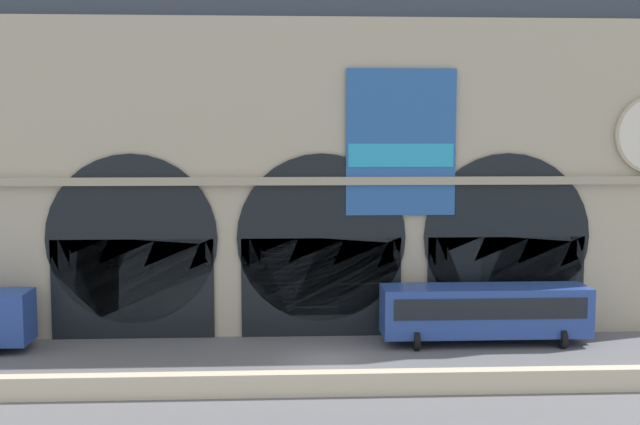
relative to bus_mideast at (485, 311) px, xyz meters
The scene contains 4 objects.
ground_plane 9.26m from the bus_mideast, 161.49° to the right, with size 200.00×200.00×0.00m, color slate.
quay_parapet_wall 11.73m from the bus_mideast, 137.62° to the right, with size 90.00×0.70×1.00m, color beige.
station_building 13.16m from the bus_mideast, 153.06° to the left, with size 43.26×4.89×22.26m.
bus_mideast is the anchor object (origin of this frame).
Camera 1 is at (-2.21, -37.77, 11.12)m, focal length 44.18 mm.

